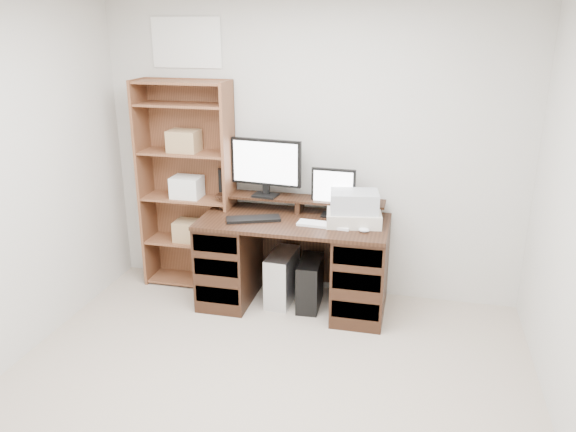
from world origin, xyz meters
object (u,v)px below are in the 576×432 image
(desk, at_px, (294,261))
(bookshelf, at_px, (188,184))
(monitor_wide, at_px, (266,165))
(tower_black, at_px, (310,283))
(printer, at_px, (354,217))
(monitor_small, at_px, (333,190))
(tower_silver, at_px, (282,277))

(desk, height_order, bookshelf, bookshelf)
(bookshelf, bearing_deg, monitor_wide, -1.39)
(monitor_wide, xyz_separation_m, bookshelf, (-0.70, 0.02, -0.22))
(desk, relative_size, tower_black, 3.64)
(desk, distance_m, bookshelf, 1.14)
(tower_black, bearing_deg, monitor_wide, 152.76)
(monitor_wide, height_order, bookshelf, bookshelf)
(printer, relative_size, bookshelf, 0.23)
(bookshelf, bearing_deg, tower_black, -10.59)
(monitor_wide, distance_m, printer, 0.85)
(printer, bearing_deg, monitor_small, 131.05)
(tower_silver, xyz_separation_m, bookshelf, (-0.88, 0.18, 0.70))
(tower_silver, bearing_deg, bookshelf, 171.60)
(monitor_wide, bearing_deg, bookshelf, -175.21)
(desk, relative_size, monitor_small, 3.86)
(monitor_wide, xyz_separation_m, monitor_small, (0.57, -0.03, -0.17))
(tower_black, distance_m, bookshelf, 1.35)
(desk, bearing_deg, printer, 0.99)
(printer, distance_m, tower_black, 0.69)
(monitor_wide, distance_m, monitor_small, 0.59)
(tower_silver, bearing_deg, desk, -13.81)
(desk, height_order, printer, printer)
(monitor_wide, xyz_separation_m, tower_black, (0.42, -0.19, -0.93))
(monitor_small, bearing_deg, printer, -37.37)
(desk, relative_size, monitor_wide, 2.50)
(desk, relative_size, tower_silver, 3.46)
(tower_silver, bearing_deg, monitor_small, 22.56)
(desk, bearing_deg, tower_silver, 163.01)
(monitor_small, relative_size, tower_silver, 0.90)
(monitor_wide, relative_size, tower_silver, 1.39)
(tower_silver, height_order, bookshelf, bookshelf)
(printer, height_order, tower_silver, printer)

